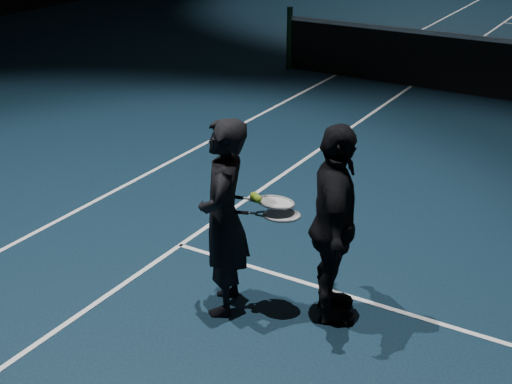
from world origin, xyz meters
TOP-DOWN VIEW (x-y plane):
  - net_post_left at (-6.40, 0.00)m, footprint 0.10×0.10m
  - player_a at (-3.18, -7.05)m, footprint 0.59×0.69m
  - player_b at (-2.39, -6.73)m, footprint 0.79×1.01m
  - racket_lower at (-2.76, -6.88)m, footprint 0.71×0.46m
  - racket_upper at (-2.82, -6.86)m, footprint 0.71×0.50m
  - tennis_balls at (-2.94, -6.95)m, footprint 0.12×0.10m

SIDE VIEW (x-z plane):
  - net_post_left at x=-6.40m, z-range 0.00..1.10m
  - player_a at x=-3.18m, z-range 0.00..1.60m
  - player_b at x=-2.39m, z-range 0.00..1.60m
  - racket_lower at x=-2.76m, z-range 0.84..0.87m
  - racket_upper at x=-2.82m, z-range 0.89..0.99m
  - tennis_balls at x=-2.94m, z-range 0.95..1.07m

